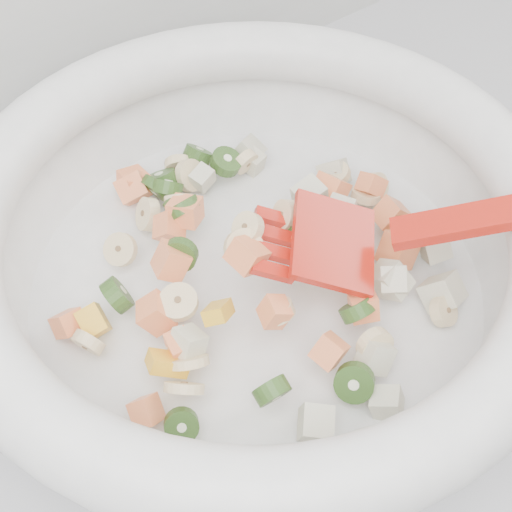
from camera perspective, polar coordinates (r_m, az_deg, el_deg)
counter at (r=0.96m, az=3.26°, el=-19.21°), size 2.00×0.60×0.90m
mixing_bowl at (r=0.50m, az=0.07°, el=1.19°), size 0.47×0.43×0.16m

